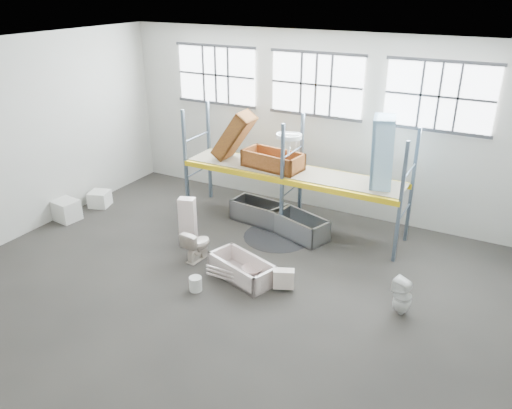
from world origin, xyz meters
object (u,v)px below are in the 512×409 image
Objects in this scene: toilet_beige at (197,244)px; steel_tub_left at (260,212)px; steel_tub_right at (299,226)px; rust_tub_flat at (273,160)px; bathtub_beige at (242,269)px; blue_tub_upright at (383,154)px; toilet_white at (402,296)px; bucket at (196,284)px; carton_near at (66,210)px; cistern_tall at (188,221)px.

steel_tub_left is at bearing -93.08° from toilet_beige.
rust_tub_flat reaches higher than steel_tub_right.
blue_tub_upright reaches higher than bathtub_beige.
toilet_white reaches higher than bucket.
toilet_white is 3.61m from blue_tub_upright.
blue_tub_upright is (3.51, 2.83, 2.00)m from toilet_beige.
toilet_white is at bearing -28.05° from steel_tub_left.
carton_near is (-9.34, -0.08, -0.11)m from toilet_white.
blue_tub_upright reaches higher than steel_tub_left.
steel_tub_left is 5.44m from carton_near.
steel_tub_left is 2.34× the size of carton_near.
cistern_tall is 1.58× the size of toilet_white.
bathtub_beige is 2.94m from steel_tub_left.
blue_tub_upright is 2.65× the size of carton_near.
toilet_white is at bearing -31.20° from rust_tub_flat.
rust_tub_flat reaches higher than steel_tub_left.
rust_tub_flat is 4.18m from bucket.
toilet_white is at bearing 24.69° from bathtub_beige.
toilet_white is (3.49, 0.37, 0.17)m from bathtub_beige.
toilet_beige is 1.16× the size of carton_near.
toilet_white is 0.51× the size of steel_tub_right.
bucket is at bearing -69.11° from cistern_tall.
toilet_beige reaches higher than steel_tub_left.
toilet_beige is 0.98× the size of toilet_white.
carton_near is (-4.85, -2.47, -0.00)m from steel_tub_left.
toilet_beige is at bearing -103.94° from rust_tub_flat.
rust_tub_flat is (-1.00, 0.42, 1.53)m from steel_tub_right.
steel_tub_left is (1.00, 2.01, -0.34)m from cistern_tall.
steel_tub_left is at bearing 45.38° from cistern_tall.
cistern_tall is at bearing -142.91° from steel_tub_right.
bathtub_beige is at bearing -70.02° from steel_tub_left.
cistern_tall reaches higher than steel_tub_left.
rust_tub_flat reaches higher than carton_near.
cistern_tall is at bearing -80.29° from toilet_white.
steel_tub_left is 1.33m from steel_tub_right.
steel_tub_right is (1.67, 2.26, -0.10)m from toilet_beige.
bathtub_beige is 5.86m from carton_near.
steel_tub_right is 6.53m from carton_near.
carton_near is at bearing -153.03° from rust_tub_flat.
blue_tub_upright is at bearing 73.66° from bathtub_beige.
blue_tub_upright is at bearing 2.98° from rust_tub_flat.
bucket is at bearing 127.85° from toilet_beige.
cistern_tall is 3.91× the size of bucket.
rust_tub_flat is (0.30, 0.15, 1.53)m from steel_tub_left.
steel_tub_left is 3.80m from blue_tub_upright.
blue_tub_upright is (2.85, 0.15, 0.57)m from rust_tub_flat.
toilet_beige is 2.81m from steel_tub_right.
steel_tub_right is at bearing -12.00° from steel_tub_left.
bucket is at bearing -105.31° from steel_tub_right.
bathtub_beige is 4.31m from blue_tub_upright.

